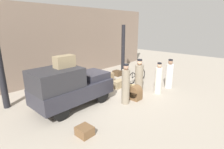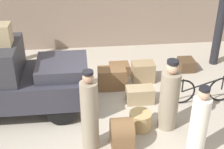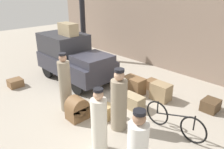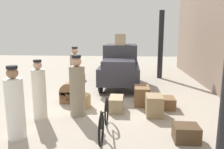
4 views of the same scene
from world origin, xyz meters
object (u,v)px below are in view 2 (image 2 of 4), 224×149
bicycle (202,90)px  suitcase_small_leather (186,65)px  porter_carrying_trunk (199,125)px  trunk_large_brown (119,69)px  porter_with_bicycle (169,98)px  trunk_wicker_pale (112,78)px  suitcase_tan_flat (143,72)px  porter_lifting_near_truck (90,114)px  trunk_barrel_dark (122,134)px  suitcase_black_upright (140,95)px  wicker_basket (140,120)px  truck (7,77)px

bicycle → suitcase_small_leather: bicycle is taller
porter_carrying_trunk → trunk_large_brown: bearing=107.2°
porter_with_bicycle → trunk_wicker_pale: bearing=120.2°
suitcase_tan_flat → porter_carrying_trunk: bearing=-81.3°
porter_lifting_near_truck → trunk_large_brown: (1.00, 3.08, -0.66)m
porter_lifting_near_truck → suitcase_small_leather: (3.08, 3.13, -0.66)m
suitcase_tan_flat → trunk_wicker_pale: size_ratio=0.83×
porter_carrying_trunk → trunk_barrel_dark: (-1.44, 0.40, -0.42)m
suitcase_black_upright → suitcase_tan_flat: 1.11m
wicker_basket → porter_lifting_near_truck: porter_lifting_near_truck is taller
suitcase_small_leather → suitcase_tan_flat: size_ratio=0.84×
porter_carrying_trunk → suitcase_tan_flat: bearing=98.7°
porter_lifting_near_truck → porter_carrying_trunk: porter_lifting_near_truck is taller
truck → suitcase_small_leather: truck is taller
truck → trunk_large_brown: truck is taller
trunk_barrel_dark → porter_with_bicycle: bearing=26.0°
suitcase_tan_flat → trunk_wicker_pale: trunk_wicker_pale is taller
trunk_wicker_pale → porter_lifting_near_truck: bearing=-106.7°
wicker_basket → suitcase_tan_flat: suitcase_tan_flat is taller
trunk_large_brown → suitcase_small_leather: bearing=1.4°
bicycle → wicker_basket: size_ratio=3.45×
trunk_wicker_pale → suitcase_tan_flat: bearing=17.4°
trunk_barrel_dark → suitcase_black_upright: trunk_barrel_dark is taller
bicycle → suitcase_black_upright: (-1.55, 0.18, -0.15)m
truck → porter_carrying_trunk: (3.94, -1.97, -0.21)m
trunk_wicker_pale → trunk_large_brown: (0.30, 0.76, -0.13)m
bicycle → trunk_wicker_pale: size_ratio=2.30×
porter_with_bicycle → porter_carrying_trunk: porter_with_bicycle is taller
suitcase_small_leather → wicker_basket: bearing=-126.2°
trunk_barrel_dark → trunk_wicker_pale: size_ratio=0.89×
suitcase_small_leather → trunk_wicker_pale: (-2.38, -0.81, 0.12)m
suitcase_small_leather → truck: bearing=-161.8°
porter_lifting_near_truck → suitcase_black_upright: (1.34, 1.54, -0.62)m
wicker_basket → porter_lifting_near_truck: 1.39m
truck → porter_lifting_near_truck: size_ratio=1.88×
wicker_basket → suitcase_tan_flat: 2.18m
porter_with_bicycle → suitcase_small_leather: (1.31, 2.64, -0.59)m
trunk_barrel_dark → trunk_wicker_pale: bearing=88.9°
porter_carrying_trunk → suitcase_tan_flat: 3.14m
suitcase_small_leather → trunk_large_brown: size_ratio=0.91×
porter_carrying_trunk → truck: bearing=153.4°
wicker_basket → trunk_wicker_pale: trunk_wicker_pale is taller
trunk_wicker_pale → trunk_large_brown: trunk_wicker_pale is taller
porter_carrying_trunk → suitcase_tan_flat: size_ratio=2.55×
suitcase_tan_flat → suitcase_small_leather: bearing=19.6°
porter_lifting_near_truck → suitcase_small_leather: 4.44m
trunk_wicker_pale → suitcase_small_leather: bearing=18.8°
wicker_basket → trunk_large_brown: 2.59m
suitcase_small_leather → bicycle: bearing=-96.1°
trunk_barrel_dark → trunk_large_brown: (0.35, 3.13, -0.14)m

